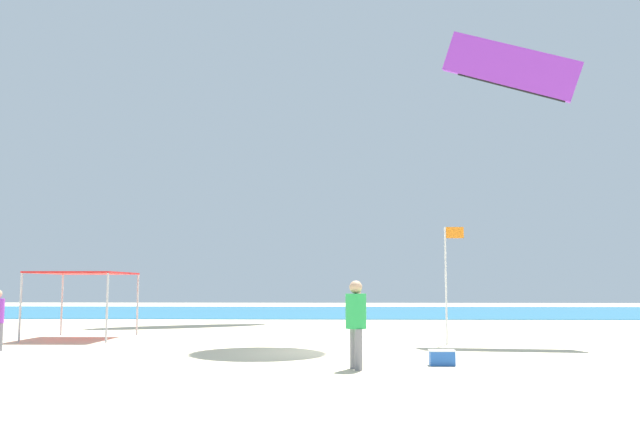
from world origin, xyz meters
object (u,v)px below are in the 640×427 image
at_px(person_leftmost, 358,305).
at_px(person_central, 356,317).
at_px(banner_flag, 448,273).
at_px(kite_parafoil_purple, 511,68).
at_px(cooler_box, 442,358).
at_px(canopy_tent, 84,275).

height_order(person_leftmost, person_central, person_central).
relative_size(person_leftmost, banner_flag, 0.45).
height_order(person_leftmost, kite_parafoil_purple, kite_parafoil_purple).
bearing_deg(person_leftmost, kite_parafoil_purple, -159.38).
bearing_deg(person_leftmost, person_central, 166.03).
height_order(person_central, banner_flag, banner_flag).
bearing_deg(cooler_box, person_leftmost, 95.85).
distance_m(canopy_tent, person_central, 12.53).
distance_m(canopy_tent, cooler_box, 13.67).
distance_m(person_central, cooler_box, 2.31).
bearing_deg(canopy_tent, cooler_box, -34.20).
bearing_deg(kite_parafoil_purple, cooler_box, -100.15).
relative_size(person_central, kite_parafoil_purple, 0.41).
xyz_separation_m(banner_flag, cooler_box, (-1.01, -5.62, -2.01)).
xyz_separation_m(canopy_tent, person_central, (9.24, -8.41, -1.04)).
relative_size(canopy_tent, cooler_box, 5.81).
bearing_deg(canopy_tent, person_leftmost, 38.80).
height_order(canopy_tent, cooler_box, canopy_tent).
bearing_deg(kite_parafoil_purple, person_central, -108.27).
relative_size(canopy_tent, person_central, 1.74).
distance_m(person_leftmost, person_central, 16.15).
bearing_deg(person_central, banner_flag, -41.55).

